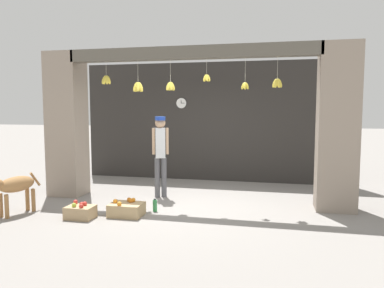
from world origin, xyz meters
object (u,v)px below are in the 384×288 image
(fruit_crate_apples, at_px, (80,212))
(wall_clock, at_px, (181,103))
(dog, at_px, (14,186))
(water_bottle, at_px, (155,206))
(fruit_crate_oranges, at_px, (127,209))
(shopkeeper, at_px, (160,150))

(fruit_crate_apples, relative_size, wall_clock, 1.66)
(dog, relative_size, water_bottle, 4.19)
(fruit_crate_oranges, height_order, wall_clock, wall_clock)
(fruit_crate_apples, bearing_deg, shopkeeper, 63.99)
(water_bottle, height_order, wall_clock, wall_clock)
(shopkeeper, bearing_deg, dog, 22.68)
(water_bottle, bearing_deg, wall_clock, 95.53)
(water_bottle, relative_size, wall_clock, 0.84)
(shopkeeper, bearing_deg, wall_clock, -106.71)
(shopkeeper, height_order, wall_clock, wall_clock)
(fruit_crate_apples, bearing_deg, wall_clock, 78.08)
(water_bottle, xyz_separation_m, wall_clock, (-0.30, 3.11, 1.88))
(dog, relative_size, wall_clock, 3.51)
(fruit_crate_oranges, bearing_deg, dog, -168.98)
(shopkeeper, height_order, water_bottle, shopkeeper)
(dog, height_order, water_bottle, dog)
(dog, height_order, wall_clock, wall_clock)
(fruit_crate_oranges, xyz_separation_m, wall_clock, (0.10, 3.47, 1.88))
(wall_clock, bearing_deg, water_bottle, -84.47)
(dog, xyz_separation_m, water_bottle, (2.32, 0.74, -0.40))
(fruit_crate_oranges, relative_size, wall_clock, 2.01)
(fruit_crate_oranges, bearing_deg, water_bottle, 42.75)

